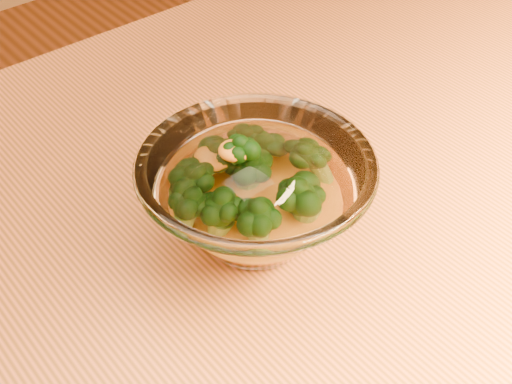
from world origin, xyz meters
The scene contains 4 objects.
table centered at (0.00, 0.00, 0.65)m, with size 1.20×0.80×0.75m.
glass_bowl centered at (-0.05, 0.03, 0.79)m, with size 0.19×0.19×0.08m.
cheese_sauce centered at (-0.05, 0.03, 0.78)m, with size 0.10×0.10×0.03m, color orange.
broccoli_heap centered at (-0.05, 0.04, 0.80)m, with size 0.13×0.11×0.07m.
Camera 1 is at (-0.31, -0.30, 1.17)m, focal length 50.00 mm.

